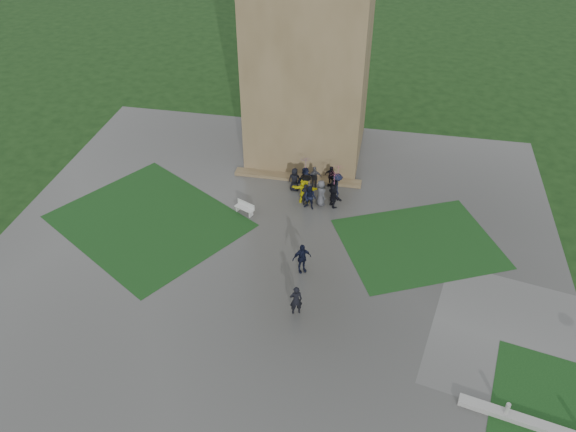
% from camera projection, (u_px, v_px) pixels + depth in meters
% --- Properties ---
extents(ground, '(120.00, 120.00, 0.00)m').
position_uv_depth(ground, '(264.00, 282.00, 31.45)').
color(ground, black).
extents(plaza, '(34.00, 34.00, 0.02)m').
position_uv_depth(plaza, '(272.00, 258.00, 33.01)').
color(plaza, '#393936').
rests_on(plaza, ground).
extents(lawn_inset_left, '(14.10, 13.46, 0.01)m').
position_uv_depth(lawn_inset_left, '(149.00, 221.00, 35.84)').
color(lawn_inset_left, black).
rests_on(lawn_inset_left, plaza).
extents(lawn_inset_right, '(11.12, 10.15, 0.01)m').
position_uv_depth(lawn_inset_right, '(419.00, 243.00, 34.07)').
color(lawn_inset_right, black).
rests_on(lawn_inset_right, plaza).
extents(tower, '(8.00, 8.00, 18.00)m').
position_uv_depth(tower, '(310.00, 32.00, 37.74)').
color(tower, brown).
rests_on(tower, ground).
extents(tower_plinth, '(9.00, 0.80, 0.22)m').
position_uv_depth(tower_plinth, '(298.00, 178.00, 39.66)').
color(tower_plinth, brown).
rests_on(tower_plinth, plaza).
extents(bench, '(1.42, 0.96, 0.79)m').
position_uv_depth(bench, '(245.00, 208.00, 36.29)').
color(bench, '#B8B7B2').
rests_on(bench, plaza).
extents(visitor_cluster, '(3.92, 3.62, 2.64)m').
position_uv_depth(visitor_cluster, '(319.00, 184.00, 37.23)').
color(visitor_cluster, black).
rests_on(visitor_cluster, plaza).
extents(pedestrian_mid, '(1.29, 1.12, 1.91)m').
position_uv_depth(pedestrian_mid, '(302.00, 258.00, 31.56)').
color(pedestrian_mid, black).
rests_on(pedestrian_mid, plaza).
extents(pedestrian_near, '(0.78, 0.64, 1.82)m').
position_uv_depth(pedestrian_near, '(296.00, 300.00, 29.02)').
color(pedestrian_near, black).
rests_on(pedestrian_near, plaza).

